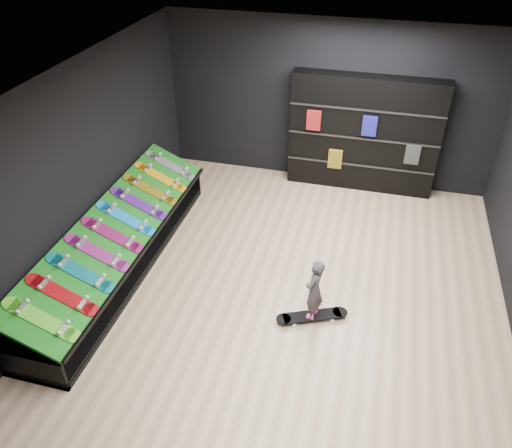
% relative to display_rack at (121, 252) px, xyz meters
% --- Properties ---
extents(floor, '(6.00, 7.00, 0.01)m').
position_rel_display_rack_xyz_m(floor, '(2.55, 0.00, -0.25)').
color(floor, tan).
rests_on(floor, ground).
extents(ceiling, '(6.00, 7.00, 0.01)m').
position_rel_display_rack_xyz_m(ceiling, '(2.55, 0.00, 2.75)').
color(ceiling, white).
rests_on(ceiling, ground).
extents(wall_back, '(6.00, 0.02, 3.00)m').
position_rel_display_rack_xyz_m(wall_back, '(2.55, 3.50, 1.25)').
color(wall_back, black).
rests_on(wall_back, ground).
extents(wall_left, '(0.02, 7.00, 3.00)m').
position_rel_display_rack_xyz_m(wall_left, '(-0.45, 0.00, 1.25)').
color(wall_left, black).
rests_on(wall_left, ground).
extents(display_rack, '(0.90, 4.50, 0.50)m').
position_rel_display_rack_xyz_m(display_rack, '(0.00, 0.00, 0.00)').
color(display_rack, black).
rests_on(display_rack, ground).
extents(turf_ramp, '(0.92, 4.50, 0.46)m').
position_rel_display_rack_xyz_m(turf_ramp, '(0.05, 0.00, 0.46)').
color(turf_ramp, '#0E5B10').
rests_on(turf_ramp, display_rack).
extents(back_shelving, '(2.66, 0.31, 2.13)m').
position_rel_display_rack_xyz_m(back_shelving, '(3.24, 3.32, 0.81)').
color(back_shelving, black).
rests_on(back_shelving, ground).
extents(floor_skateboard, '(0.99, 0.60, 0.09)m').
position_rel_display_rack_xyz_m(floor_skateboard, '(2.98, -0.40, -0.21)').
color(floor_skateboard, black).
rests_on(floor_skateboard, ground).
extents(child, '(0.20, 0.24, 0.55)m').
position_rel_display_rack_xyz_m(child, '(2.98, -0.40, 0.11)').
color(child, black).
rests_on(child, floor_skateboard).
extents(display_board_0, '(0.93, 0.22, 0.50)m').
position_rel_display_rack_xyz_m(display_board_0, '(0.06, -1.90, 0.49)').
color(display_board_0, green).
rests_on(display_board_0, turf_ramp).
extents(display_board_1, '(0.93, 0.22, 0.50)m').
position_rel_display_rack_xyz_m(display_board_1, '(0.06, -1.48, 0.49)').
color(display_board_1, red).
rests_on(display_board_1, turf_ramp).
extents(display_board_2, '(0.93, 0.22, 0.50)m').
position_rel_display_rack_xyz_m(display_board_2, '(0.06, -1.06, 0.49)').
color(display_board_2, '#0C8C99').
rests_on(display_board_2, turf_ramp).
extents(display_board_3, '(0.93, 0.22, 0.50)m').
position_rel_display_rack_xyz_m(display_board_3, '(0.06, -0.63, 0.49)').
color(display_board_3, '#2626BF').
rests_on(display_board_3, turf_ramp).
extents(display_board_4, '(0.93, 0.22, 0.50)m').
position_rel_display_rack_xyz_m(display_board_4, '(0.06, -0.21, 0.49)').
color(display_board_4, '#E5198C').
rests_on(display_board_4, turf_ramp).
extents(display_board_5, '(0.93, 0.22, 0.50)m').
position_rel_display_rack_xyz_m(display_board_5, '(0.06, 0.21, 0.49)').
color(display_board_5, blue).
rests_on(display_board_5, turf_ramp).
extents(display_board_6, '(0.93, 0.22, 0.50)m').
position_rel_display_rack_xyz_m(display_board_6, '(0.06, 0.63, 0.49)').
color(display_board_6, purple).
rests_on(display_board_6, turf_ramp).
extents(display_board_7, '(0.93, 0.22, 0.50)m').
position_rel_display_rack_xyz_m(display_board_7, '(0.06, 1.06, 0.49)').
color(display_board_7, yellow).
rests_on(display_board_7, turf_ramp).
extents(display_board_8, '(0.93, 0.22, 0.50)m').
position_rel_display_rack_xyz_m(display_board_8, '(0.06, 1.48, 0.49)').
color(display_board_8, orange).
rests_on(display_board_8, turf_ramp).
extents(display_board_9, '(0.93, 0.22, 0.50)m').
position_rel_display_rack_xyz_m(display_board_9, '(0.06, 1.90, 0.49)').
color(display_board_9, black).
rests_on(display_board_9, turf_ramp).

